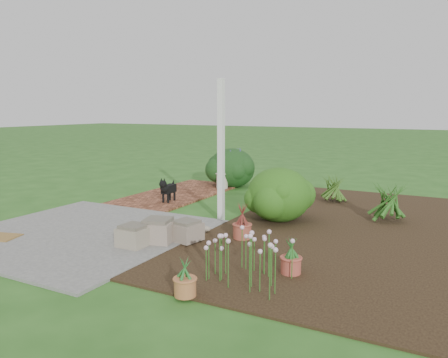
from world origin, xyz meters
The scene contains 18 objects.
ground centered at (0.00, 0.00, 0.00)m, with size 80.00×80.00×0.00m, color #28581B.
concrete_patio centered at (-1.25, -1.75, 0.02)m, with size 3.50×3.50×0.04m, color #5C5C5A.
brick_path centered at (-1.70, 1.75, 0.02)m, with size 1.60×3.50×0.04m, color brown.
garden_bed centered at (2.50, 0.50, 0.01)m, with size 4.00×7.00×0.03m, color black.
veranda_post centered at (0.30, 0.10, 1.25)m, with size 0.10×0.10×2.50m, color white.
stone_trough_near centered at (-0.04, -1.90, 0.17)m, with size 0.40×0.40×0.26m, color gray.
stone_trough_mid centered at (0.48, -1.33, 0.17)m, with size 0.39×0.39×0.26m, color #716654.
stone_trough_far centered at (0.14, -1.57, 0.19)m, with size 0.44×0.44×0.30m, color #7D6A5C.
black_dog centered at (-1.34, 0.78, 0.33)m, with size 0.20×0.57×0.49m.
cream_ceramic_urn centered at (-1.09, 2.74, 0.23)m, with size 0.28×0.28×0.38m, color beige.
evergreen_shrub centered at (1.25, 0.50, 0.51)m, with size 1.13×1.13×0.96m, color #17400D.
agapanthus_clump_back centered at (2.98, 1.35, 0.45)m, with size 0.93×0.93×0.83m, color #1B4113, non-canonical shape.
agapanthus_clump_front centered at (1.72, 2.51, 0.37)m, with size 0.77×0.77×0.69m, color #15380F, non-canonical shape.
pink_flower_patch centered at (1.93, -2.33, 0.34)m, with size 0.98×0.98×0.62m, color #113D0F, non-canonical shape.
terracotta_pot_bronze centered at (1.16, -0.82, 0.14)m, with size 0.28×0.28×0.23m, color brown.
terracotta_pot_small_left centered at (2.30, -1.84, 0.13)m, with size 0.24×0.24×0.20m, color #A54638.
terracotta_pot_small_right centered at (1.53, -2.98, 0.13)m, with size 0.23×0.23×0.20m, color #AB653A.
purple_flowering_bush centered at (-1.08, 3.23, 0.51)m, with size 1.20×1.20×1.02m, color black.
Camera 1 is at (3.93, -6.64, 1.98)m, focal length 35.00 mm.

